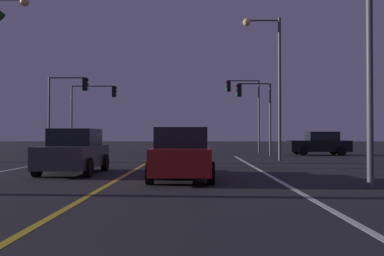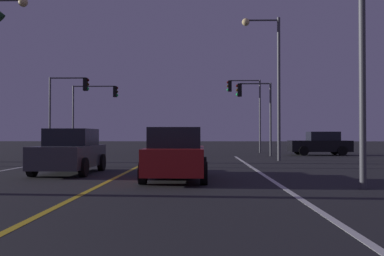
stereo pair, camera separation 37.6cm
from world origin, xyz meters
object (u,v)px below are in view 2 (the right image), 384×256
Objects in this scene: car_lead_same_lane at (176,155)px; traffic_light_far_right at (245,99)px; street_lamp_right_near at (342,11)px; street_lamp_right_far at (270,70)px; car_crossing_side at (320,144)px; traffic_light_near_left at (68,98)px; traffic_light_near_right at (254,102)px; car_oncoming at (70,152)px; traffic_light_far_left at (95,102)px.

car_lead_same_lane is 22.32m from traffic_light_far_right.
street_lamp_right_near is 12.91m from street_lamp_right_far.
traffic_light_far_right reaches higher than car_crossing_side.
street_lamp_right_far is at bearing 55.71° from car_crossing_side.
street_lamp_right_far is (13.25, -5.36, 1.10)m from traffic_light_near_left.
street_lamp_right_far reaches higher than traffic_light_near_right.
car_oncoming is 0.78× the size of traffic_light_far_left.
car_oncoming is 0.78× the size of traffic_light_near_left.
street_lamp_right_near is (-4.73, -19.74, 4.03)m from car_crossing_side.
car_oncoming is at bearing 43.36° from street_lamp_right_far.
traffic_light_far_left is 0.68× the size of street_lamp_right_far.
traffic_light_near_right is at bearing 16.56° from car_crossing_side.
street_lamp_right_near is (13.18, -18.27, 0.78)m from traffic_light_near_left.
traffic_light_far_left reaches higher than traffic_light_near_right.
car_lead_same_lane is 4.77m from car_oncoming.
car_lead_same_lane is at bearing 66.17° from street_lamp_right_far.
street_lamp_right_far is (0.06, 12.91, 0.32)m from street_lamp_right_near.
street_lamp_right_near is 0.93× the size of street_lamp_right_far.
traffic_light_far_left is at bearing 0.00° from traffic_light_far_right.
traffic_light_near_right is (-4.97, -1.48, 2.93)m from car_crossing_side.
traffic_light_far_left is at bearing -168.69° from car_oncoming.
traffic_light_far_left is at bearing -13.01° from car_crossing_side.
car_lead_same_lane is at bearing -24.92° from street_lamp_right_near.
traffic_light_near_right is 5.55m from street_lamp_right_far.
street_lamp_right_near is (12.69, -23.77, 0.71)m from traffic_light_far_left.
traffic_light_far_right is (8.52, 19.27, 3.56)m from car_oncoming.
street_lamp_right_near is (8.84, -4.50, 4.03)m from car_oncoming.
street_lamp_right_near is at bearing -61.91° from traffic_light_far_left.
traffic_light_near_left reaches higher than car_lead_same_lane.
car_oncoming is at bearing 48.34° from car_crossing_side.
car_oncoming is at bearing 66.15° from traffic_light_far_right.
car_crossing_side is 5.96m from traffic_light_near_right.
traffic_light_near_right is 0.62× the size of street_lamp_right_far.
traffic_light_far_right is 23.77m from street_lamp_right_near.
car_oncoming is 0.53× the size of street_lamp_right_far.
traffic_light_near_left reaches higher than traffic_light_near_right.
car_oncoming is 21.36m from traffic_light_far_right.
traffic_light_far_left is at bearing -40.42° from street_lamp_right_far.
traffic_light_far_left reaches higher than car_lead_same_lane.
street_lamp_right_near is at bearing 90.77° from traffic_light_far_right.
car_lead_same_lane is 23.27m from traffic_light_far_left.
car_lead_same_lane is at bearing 60.76° from car_oncoming.
traffic_light_far_left is at bearing -61.91° from street_lamp_right_near.
traffic_light_near_right is at bearing -23.84° from traffic_light_far_left.
car_crossing_side is 9.35m from street_lamp_right_far.
street_lamp_right_far is at bearing -40.42° from traffic_light_far_left.
car_lead_same_lane is 16.95m from traffic_light_near_right.
traffic_light_far_right reaches higher than traffic_light_near_right.
car_lead_same_lane is 0.78× the size of traffic_light_near_left.
traffic_light_far_left is 26.95m from street_lamp_right_near.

